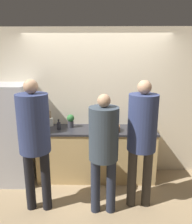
# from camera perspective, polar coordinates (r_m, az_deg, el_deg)

# --- Properties ---
(ground_plane) EXTENTS (14.00, 14.00, 0.00)m
(ground_plane) POSITION_cam_1_polar(r_m,az_deg,el_deg) (3.86, -0.04, -18.98)
(ground_plane) COLOR #9E8460
(wall_back) EXTENTS (5.20, 0.06, 2.60)m
(wall_back) POSITION_cam_1_polar(r_m,az_deg,el_deg) (3.94, 0.14, 2.31)
(wall_back) COLOR beige
(wall_back) RESTS_ON ground_plane
(counter) EXTENTS (2.04, 0.61, 0.91)m
(counter) POSITION_cam_1_polar(r_m,az_deg,el_deg) (3.94, 0.06, -10.68)
(counter) COLOR tan
(counter) RESTS_ON ground_plane
(refrigerator) EXTENTS (0.75, 0.72, 1.69)m
(refrigerator) POSITION_cam_1_polar(r_m,az_deg,el_deg) (4.01, -21.44, -5.27)
(refrigerator) COLOR #B7B7BC
(refrigerator) RESTS_ON ground_plane
(person_left) EXTENTS (0.41, 0.41, 1.85)m
(person_left) POSITION_cam_1_polar(r_m,az_deg,el_deg) (3.00, -15.84, -5.23)
(person_left) COLOR black
(person_left) RESTS_ON ground_plane
(person_center) EXTENTS (0.39, 0.39, 1.68)m
(person_center) POSITION_cam_1_polar(r_m,az_deg,el_deg) (2.88, 2.00, -8.19)
(person_center) COLOR #232838
(person_center) RESTS_ON ground_plane
(person_right) EXTENTS (0.39, 0.39, 1.83)m
(person_right) POSITION_cam_1_polar(r_m,az_deg,el_deg) (3.03, 11.92, -5.26)
(person_right) COLOR #38332D
(person_right) RESTS_ON ground_plane
(fruit_bowl) EXTENTS (0.30, 0.30, 0.14)m
(fruit_bowl) POSITION_cam_1_polar(r_m,az_deg,el_deg) (3.65, 3.94, -4.20)
(fruit_bowl) COLOR brown
(fruit_bowl) RESTS_ON counter
(utensil_crock) EXTENTS (0.11, 0.11, 0.27)m
(utensil_crock) POSITION_cam_1_polar(r_m,az_deg,el_deg) (3.99, -11.84, -2.45)
(utensil_crock) COLOR silver
(utensil_crock) RESTS_ON counter
(bottle_dark) EXTENTS (0.07, 0.07, 0.18)m
(bottle_dark) POSITION_cam_1_polar(r_m,az_deg,el_deg) (3.77, -9.70, -3.46)
(bottle_dark) COLOR #333338
(bottle_dark) RESTS_ON counter
(bottle_amber) EXTENTS (0.08, 0.08, 0.20)m
(bottle_amber) POSITION_cam_1_polar(r_m,az_deg,el_deg) (3.96, 12.66, -2.58)
(bottle_amber) COLOR brown
(bottle_amber) RESTS_ON counter
(cup_red) EXTENTS (0.08, 0.08, 0.09)m
(cup_red) POSITION_cam_1_polar(r_m,az_deg,el_deg) (3.93, 3.41, -2.88)
(cup_red) COLOR #A33D33
(cup_red) RESTS_ON counter
(potted_plant) EXTENTS (0.13, 0.13, 0.23)m
(potted_plant) POSITION_cam_1_polar(r_m,az_deg,el_deg) (3.83, -6.65, -2.17)
(potted_plant) COLOR #3D3D42
(potted_plant) RESTS_ON counter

